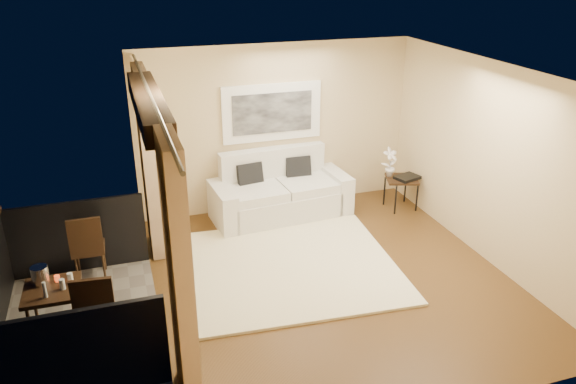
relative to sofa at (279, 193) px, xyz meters
name	(u,v)px	position (x,y,z in m)	size (l,w,h in m)	color
floor	(331,278)	(0.08, -2.10, -0.37)	(5.00, 5.00, 0.00)	#553819
room_shell	(148,104)	(-2.05, -2.10, 2.15)	(5.00, 6.40, 5.00)	white
balcony	(63,313)	(-3.23, -2.10, -0.20)	(1.81, 2.60, 1.17)	#605B56
curtains	(160,207)	(-2.03, -2.10, 0.96)	(0.16, 4.80, 2.64)	tan
artwork	(272,113)	(0.01, 0.37, 1.25)	(1.62, 0.07, 0.92)	white
rug	(285,267)	(-0.43, -1.66, -0.35)	(2.96, 2.58, 0.04)	#FCF3CB
sofa	(279,193)	(0.00, 0.00, 0.00)	(2.26, 1.11, 1.05)	silver
side_table	(402,181)	(2.01, -0.38, 0.11)	(0.62, 0.62, 0.54)	black
tray	(407,177)	(2.07, -0.44, 0.19)	(0.38, 0.28, 0.05)	black
orchid	(390,162)	(1.84, -0.25, 0.41)	(0.26, 0.18, 0.50)	white
bistro_table	(53,295)	(-3.26, -2.38, 0.23)	(0.59, 0.59, 0.68)	black
balcony_chair_far	(87,244)	(-2.92, -1.20, 0.17)	(0.41, 0.42, 0.94)	black
balcony_chair_near	(94,318)	(-2.85, -2.89, 0.19)	(0.46, 0.46, 0.96)	black
ice_bucket	(40,275)	(-3.37, -2.23, 0.41)	(0.18, 0.18, 0.20)	white
candle	(57,278)	(-3.20, -2.25, 0.35)	(0.06, 0.06, 0.07)	#E93F14
vase	(45,290)	(-3.30, -2.54, 0.40)	(0.04, 0.04, 0.18)	silver
glass_a	(62,284)	(-3.14, -2.43, 0.37)	(0.06, 0.06, 0.12)	silver
glass_b	(70,278)	(-3.07, -2.33, 0.37)	(0.06, 0.06, 0.12)	silver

